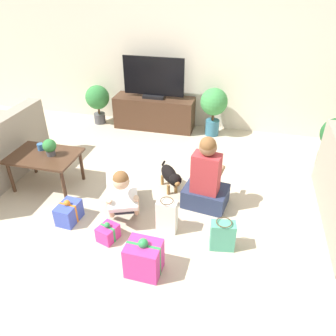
% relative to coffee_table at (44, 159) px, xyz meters
% --- Properties ---
extents(ground_plane, '(16.00, 16.00, 0.00)m').
position_rel_coffee_table_xyz_m(ground_plane, '(1.49, -0.20, -0.41)').
color(ground_plane, beige).
extents(wall_back, '(8.40, 0.06, 2.60)m').
position_rel_coffee_table_xyz_m(wall_back, '(1.49, 2.43, 0.89)').
color(wall_back, silver).
rests_on(wall_back, ground_plane).
extents(coffee_table, '(0.87, 0.61, 0.47)m').
position_rel_coffee_table_xyz_m(coffee_table, '(0.00, 0.00, 0.00)').
color(coffee_table, '#472D1E').
rests_on(coffee_table, ground_plane).
extents(tv_console, '(1.42, 0.44, 0.57)m').
position_rel_coffee_table_xyz_m(tv_console, '(0.86, 2.14, -0.13)').
color(tv_console, '#472D1E').
rests_on(tv_console, ground_plane).
extents(tv, '(1.06, 0.20, 0.70)m').
position_rel_coffee_table_xyz_m(tv, '(0.86, 2.14, 0.47)').
color(tv, black).
rests_on(tv, tv_console).
extents(potted_plant_back_left, '(0.43, 0.43, 0.72)m').
position_rel_coffee_table_xyz_m(potted_plant_back_left, '(-0.19, 2.09, 0.05)').
color(potted_plant_back_left, '#4C4C51').
rests_on(potted_plant_back_left, ground_plane).
extents(potted_plant_back_right, '(0.46, 0.46, 0.83)m').
position_rel_coffee_table_xyz_m(potted_plant_back_right, '(1.92, 2.09, 0.12)').
color(potted_plant_back_right, '#336B84').
rests_on(potted_plant_back_right, ground_plane).
extents(potted_plant_corner_right, '(0.45, 0.45, 0.76)m').
position_rel_coffee_table_xyz_m(potted_plant_corner_right, '(3.73, 1.41, 0.02)').
color(potted_plant_corner_right, '#A36042').
rests_on(potted_plant_corner_right, ground_plane).
extents(person_kneeling, '(0.57, 0.83, 0.78)m').
position_rel_coffee_table_xyz_m(person_kneeling, '(1.19, -0.32, -0.08)').
color(person_kneeling, '#23232D').
rests_on(person_kneeling, ground_plane).
extents(person_sitting, '(0.57, 0.53, 0.95)m').
position_rel_coffee_table_xyz_m(person_sitting, '(2.09, 0.07, -0.06)').
color(person_sitting, '#283351').
rests_on(person_sitting, ground_plane).
extents(dog, '(0.38, 0.51, 0.36)m').
position_rel_coffee_table_xyz_m(dog, '(1.61, 0.26, -0.18)').
color(dog, black).
rests_on(dog, ground_plane).
extents(gift_box_a, '(0.24, 0.26, 0.23)m').
position_rel_coffee_table_xyz_m(gift_box_a, '(1.17, -0.77, -0.32)').
color(gift_box_a, '#CC3389').
rests_on(gift_box_a, ground_plane).
extents(gift_box_b, '(0.34, 0.29, 0.42)m').
position_rel_coffee_table_xyz_m(gift_box_b, '(1.68, -1.10, -0.24)').
color(gift_box_b, '#CC3389').
rests_on(gift_box_b, ground_plane).
extents(gift_box_c, '(0.23, 0.32, 0.29)m').
position_rel_coffee_table_xyz_m(gift_box_c, '(0.62, -0.60, -0.30)').
color(gift_box_c, '#3D51BC').
rests_on(gift_box_c, ground_plane).
extents(gift_bag_a, '(0.27, 0.18, 0.35)m').
position_rel_coffee_table_xyz_m(gift_bag_a, '(2.37, -0.61, -0.25)').
color(gift_bag_a, '#4CA384').
rests_on(gift_bag_a, ground_plane).
extents(gift_bag_b, '(0.23, 0.15, 0.42)m').
position_rel_coffee_table_xyz_m(gift_bag_b, '(1.75, -0.49, -0.21)').
color(gift_bag_b, white).
rests_on(gift_bag_b, ground_plane).
extents(mug, '(0.12, 0.08, 0.09)m').
position_rel_coffee_table_xyz_m(mug, '(-0.10, 0.11, 0.10)').
color(mug, '#386BAD').
rests_on(mug, coffee_table).
extents(tabletop_plant, '(0.17, 0.17, 0.22)m').
position_rel_coffee_table_xyz_m(tabletop_plant, '(0.10, 0.01, 0.18)').
color(tabletop_plant, '#4C4C51').
rests_on(tabletop_plant, coffee_table).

